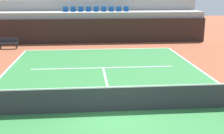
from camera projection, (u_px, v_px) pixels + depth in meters
The scene contains 11 objects.
ground_plane at pixel (113, 111), 11.18m from camera, with size 80.00×80.00×0.00m, color brown.
court_surface at pixel (113, 111), 11.18m from camera, with size 11.00×24.00×0.01m, color #2D7238.
baseline_far at pixel (99, 49), 22.69m from camera, with size 11.00×0.10×0.00m, color white.
service_line_far at pixel (103, 68), 17.34m from camera, with size 8.26×0.10×0.00m, color white.
centre_service_line at pixel (107, 85), 14.26m from camera, with size 0.10×6.40×0.00m, color white.
back_wall at pixel (97, 31), 25.14m from camera, with size 18.62×0.30×2.03m, color black.
stands_tier_lower at pixel (96, 26), 26.37m from camera, with size 18.62×2.40×2.54m, color #9E9E99.
stands_tier_upper at pixel (95, 18), 28.56m from camera, with size 18.62×2.40×3.51m, color #9E9E99.
seating_row_lower at pixel (96, 10), 26.11m from camera, with size 5.77×0.44×0.44m.
tennis_net at pixel (113, 99), 11.05m from camera, with size 11.08×0.08×1.07m.
player_bench at pixel (8, 42), 22.81m from camera, with size 1.50×0.40×0.85m.
Camera 1 is at (-0.97, -10.34, 4.45)m, focal length 47.83 mm.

